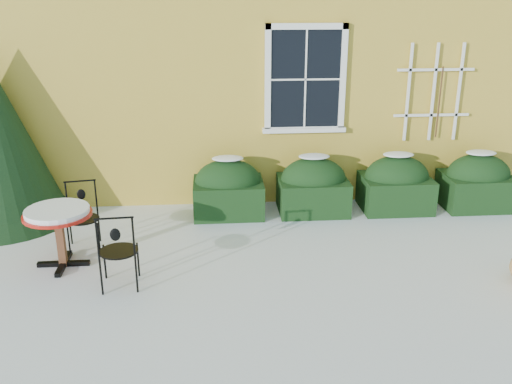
{
  "coord_description": "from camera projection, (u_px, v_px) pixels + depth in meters",
  "views": [
    {
      "loc": [
        -0.52,
        -5.59,
        3.29
      ],
      "look_at": [
        0.0,
        1.0,
        0.9
      ],
      "focal_mm": 40.0,
      "sensor_mm": 36.0,
      "label": 1
    }
  ],
  "objects": [
    {
      "name": "ground",
      "position": [
        263.0,
        297.0,
        6.4
      ],
      "size": [
        80.0,
        80.0,
        0.0
      ],
      "primitive_type": "plane",
      "color": "white",
      "rests_on": "ground"
    },
    {
      "name": "hedge_row",
      "position": [
        355.0,
        185.0,
        8.78
      ],
      "size": [
        4.95,
        0.8,
        0.91
      ],
      "color": "black",
      "rests_on": "ground"
    },
    {
      "name": "bistro_table",
      "position": [
        58.0,
        219.0,
        6.91
      ],
      "size": [
        0.82,
        0.82,
        0.77
      ],
      "rotation": [
        0.0,
        0.0,
        -0.4
      ],
      "color": "black",
      "rests_on": "ground"
    },
    {
      "name": "patio_chair_near",
      "position": [
        118.0,
        250.0,
        6.47
      ],
      "size": [
        0.45,
        0.45,
        0.94
      ],
      "rotation": [
        0.0,
        0.0,
        3.21
      ],
      "color": "black",
      "rests_on": "ground"
    },
    {
      "name": "patio_chair_far",
      "position": [
        83.0,
        216.0,
        7.49
      ],
      "size": [
        0.46,
        0.45,
        0.89
      ],
      "rotation": [
        0.0,
        0.0,
        0.16
      ],
      "color": "black",
      "rests_on": "ground"
    }
  ]
}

